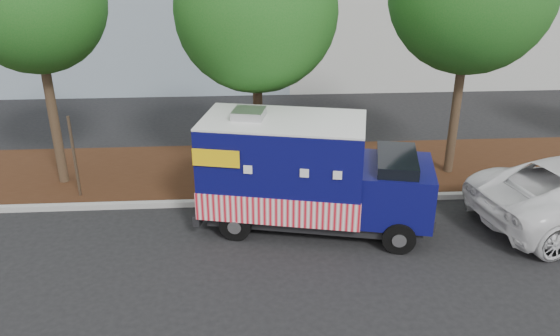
{
  "coord_description": "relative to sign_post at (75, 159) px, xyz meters",
  "views": [
    {
      "loc": [
        0.03,
        -11.66,
        6.72
      ],
      "look_at": [
        0.83,
        0.6,
        1.38
      ],
      "focal_mm": 35.0,
      "sensor_mm": 36.0,
      "label": 1
    }
  ],
  "objects": [
    {
      "name": "sign_post",
      "position": [
        0.0,
        0.0,
        0.0
      ],
      "size": [
        0.06,
        0.06,
        2.4
      ],
      "primitive_type": "cube",
      "color": "#473828",
      "rests_on": "ground"
    },
    {
      "name": "mulch_strip",
      "position": [
        4.52,
        1.56,
        -1.12
      ],
      "size": [
        120.0,
        4.0,
        0.15
      ],
      "primitive_type": "cube",
      "color": "black",
      "rests_on": "ground"
    },
    {
      "name": "ground",
      "position": [
        4.52,
        -1.94,
        -1.2
      ],
      "size": [
        120.0,
        120.0,
        0.0
      ],
      "primitive_type": "plane",
      "color": "black",
      "rests_on": "ground"
    },
    {
      "name": "food_truck",
      "position": [
        5.88,
        -1.74,
        0.13
      ],
      "size": [
        5.86,
        3.17,
        2.93
      ],
      "rotation": [
        0.0,
        0.0,
        -0.22
      ],
      "color": "black",
      "rests_on": "ground"
    },
    {
      "name": "tree_a",
      "position": [
        -0.71,
        0.97,
        3.88
      ],
      "size": [
        3.6,
        3.6,
        6.9
      ],
      "color": "#38281C",
      "rests_on": "ground"
    },
    {
      "name": "curb",
      "position": [
        4.52,
        -0.54,
        -1.12
      ],
      "size": [
        120.0,
        0.18,
        0.15
      ],
      "primitive_type": "cube",
      "color": "#9E9E99",
      "rests_on": "ground"
    },
    {
      "name": "tree_b",
      "position": [
        4.87,
        0.88,
        3.65
      ],
      "size": [
        4.25,
        4.25,
        6.99
      ],
      "color": "#38281C",
      "rests_on": "ground"
    }
  ]
}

